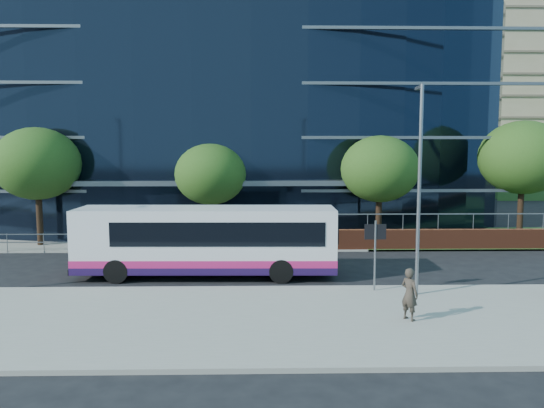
{
  "coord_description": "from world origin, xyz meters",
  "views": [
    {
      "loc": [
        0.0,
        -22.08,
        5.8
      ],
      "look_at": [
        0.63,
        8.0,
        2.59
      ],
      "focal_mm": 35.0,
      "sensor_mm": 36.0,
      "label": 1
    }
  ],
  "objects_px": {
    "tree_far_c": "(380,169)",
    "streetlight_east": "(419,184)",
    "tree_dist_e": "(465,158)",
    "pedestrian_b": "(410,294)",
    "street_sign": "(375,241)",
    "tree_far_a": "(37,164)",
    "city_bus": "(209,240)",
    "tree_far_b": "(211,174)",
    "tree_far_d": "(523,158)"
  },
  "relations": [
    {
      "from": "tree_far_d",
      "to": "streetlight_east",
      "type": "height_order",
      "value": "streetlight_east"
    },
    {
      "from": "street_sign",
      "to": "tree_dist_e",
      "type": "xyz_separation_m",
      "value": [
        19.5,
        41.59,
        2.39
      ]
    },
    {
      "from": "tree_far_d",
      "to": "city_bus",
      "type": "relative_size",
      "value": 0.64
    },
    {
      "from": "tree_far_a",
      "to": "tree_dist_e",
      "type": "relative_size",
      "value": 1.07
    },
    {
      "from": "tree_far_d",
      "to": "streetlight_east",
      "type": "relative_size",
      "value": 0.93
    },
    {
      "from": "tree_far_c",
      "to": "streetlight_east",
      "type": "height_order",
      "value": "streetlight_east"
    },
    {
      "from": "tree_far_d",
      "to": "pedestrian_b",
      "type": "xyz_separation_m",
      "value": [
        -11.13,
        -15.23,
        -4.17
      ]
    },
    {
      "from": "tree_far_c",
      "to": "city_bus",
      "type": "xyz_separation_m",
      "value": [
        -9.35,
        -7.59,
        -2.88
      ]
    },
    {
      "from": "tree_far_b",
      "to": "tree_far_a",
      "type": "bearing_deg",
      "value": -177.14
    },
    {
      "from": "tree_far_d",
      "to": "tree_dist_e",
      "type": "xyz_separation_m",
      "value": [
        8.0,
        30.0,
        -0.65
      ]
    },
    {
      "from": "street_sign",
      "to": "city_bus",
      "type": "relative_size",
      "value": 0.24
    },
    {
      "from": "tree_far_c",
      "to": "city_bus",
      "type": "bearing_deg",
      "value": -140.92
    },
    {
      "from": "tree_far_a",
      "to": "tree_dist_e",
      "type": "height_order",
      "value": "tree_far_a"
    },
    {
      "from": "tree_far_b",
      "to": "tree_dist_e",
      "type": "xyz_separation_m",
      "value": [
        27.0,
        30.5,
        0.33
      ]
    },
    {
      "from": "tree_far_a",
      "to": "street_sign",
      "type": "bearing_deg",
      "value": -31.17
    },
    {
      "from": "city_bus",
      "to": "tree_dist_e",
      "type": "bearing_deg",
      "value": 56.72
    },
    {
      "from": "street_sign",
      "to": "tree_far_a",
      "type": "bearing_deg",
      "value": 148.83
    },
    {
      "from": "tree_far_a",
      "to": "city_bus",
      "type": "relative_size",
      "value": 0.6
    },
    {
      "from": "city_bus",
      "to": "tree_far_c",
      "type": "bearing_deg",
      "value": 40.12
    },
    {
      "from": "tree_far_c",
      "to": "streetlight_east",
      "type": "xyz_separation_m",
      "value": [
        -1.0,
        -11.17,
        -0.1
      ]
    },
    {
      "from": "tree_far_a",
      "to": "tree_far_d",
      "type": "xyz_separation_m",
      "value": [
        29.0,
        1.0,
        0.33
      ]
    },
    {
      "from": "tree_far_c",
      "to": "tree_dist_e",
      "type": "height_order",
      "value": "same"
    },
    {
      "from": "tree_far_c",
      "to": "streetlight_east",
      "type": "distance_m",
      "value": 11.22
    },
    {
      "from": "tree_far_a",
      "to": "tree_far_c",
      "type": "distance_m",
      "value": 20.0
    },
    {
      "from": "tree_far_b",
      "to": "city_bus",
      "type": "height_order",
      "value": "tree_far_b"
    },
    {
      "from": "tree_far_c",
      "to": "tree_far_d",
      "type": "relative_size",
      "value": 0.87
    },
    {
      "from": "street_sign",
      "to": "streetlight_east",
      "type": "xyz_separation_m",
      "value": [
        1.5,
        -0.59,
        2.29
      ]
    },
    {
      "from": "streetlight_east",
      "to": "city_bus",
      "type": "height_order",
      "value": "streetlight_east"
    },
    {
      "from": "tree_far_b",
      "to": "pedestrian_b",
      "type": "bearing_deg",
      "value": -61.88
    },
    {
      "from": "streetlight_east",
      "to": "tree_dist_e",
      "type": "bearing_deg",
      "value": 66.89
    },
    {
      "from": "tree_far_a",
      "to": "tree_far_c",
      "type": "xyz_separation_m",
      "value": [
        20.0,
        0.0,
        -0.33
      ]
    },
    {
      "from": "tree_far_a",
      "to": "streetlight_east",
      "type": "distance_m",
      "value": 22.05
    },
    {
      "from": "streetlight_east",
      "to": "tree_far_c",
      "type": "bearing_deg",
      "value": 84.89
    },
    {
      "from": "tree_far_a",
      "to": "tree_far_d",
      "type": "relative_size",
      "value": 0.94
    },
    {
      "from": "tree_far_c",
      "to": "pedestrian_b",
      "type": "xyz_separation_m",
      "value": [
        -2.13,
        -14.23,
        -3.52
      ]
    },
    {
      "from": "street_sign",
      "to": "pedestrian_b",
      "type": "bearing_deg",
      "value": -84.18
    },
    {
      "from": "tree_far_a",
      "to": "pedestrian_b",
      "type": "xyz_separation_m",
      "value": [
        17.87,
        -14.23,
        -3.84
      ]
    },
    {
      "from": "tree_far_c",
      "to": "streetlight_east",
      "type": "bearing_deg",
      "value": -95.11
    },
    {
      "from": "pedestrian_b",
      "to": "tree_far_a",
      "type": "bearing_deg",
      "value": 15.28
    },
    {
      "from": "tree_far_a",
      "to": "tree_far_b",
      "type": "distance_m",
      "value": 10.03
    },
    {
      "from": "tree_dist_e",
      "to": "streetlight_east",
      "type": "height_order",
      "value": "streetlight_east"
    },
    {
      "from": "tree_far_c",
      "to": "pedestrian_b",
      "type": "distance_m",
      "value": 14.81
    },
    {
      "from": "street_sign",
      "to": "tree_far_b",
      "type": "xyz_separation_m",
      "value": [
        -7.5,
        11.09,
        2.06
      ]
    },
    {
      "from": "city_bus",
      "to": "street_sign",
      "type": "bearing_deg",
      "value": -22.6
    },
    {
      "from": "street_sign",
      "to": "pedestrian_b",
      "type": "relative_size",
      "value": 1.61
    },
    {
      "from": "tree_dist_e",
      "to": "city_bus",
      "type": "distance_m",
      "value": 46.81
    },
    {
      "from": "street_sign",
      "to": "pedestrian_b",
      "type": "height_order",
      "value": "street_sign"
    },
    {
      "from": "tree_far_b",
      "to": "pedestrian_b",
      "type": "relative_size",
      "value": 3.48
    },
    {
      "from": "street_sign",
      "to": "tree_far_c",
      "type": "height_order",
      "value": "tree_far_c"
    },
    {
      "from": "pedestrian_b",
      "to": "street_sign",
      "type": "bearing_deg",
      "value": -30.37
    }
  ]
}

